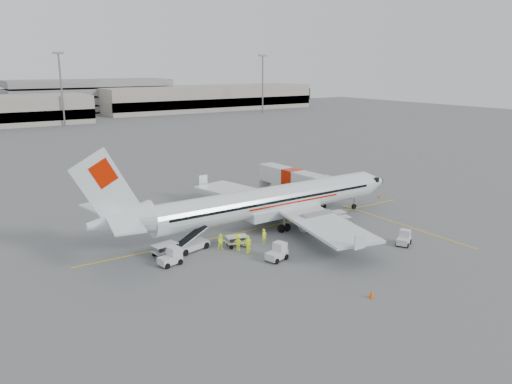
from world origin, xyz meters
TOP-DOWN VIEW (x-y plane):
  - ground at (0.00, 0.00)m, footprint 360.00×360.00m
  - stripe_lead at (0.00, 0.00)m, footprint 44.00×0.20m
  - stripe_cross at (14.00, -8.00)m, footprint 0.20×20.00m
  - terminal_east at (70.00, 145.00)m, footprint 90.00×26.00m
  - parking_garage at (25.00, 160.00)m, footprint 62.00×24.00m
  - treeline at (0.00, 175.00)m, footprint 300.00×3.00m
  - mast_center at (5.00, 118.00)m, footprint 3.20×1.20m
  - mast_east at (80.00, 118.00)m, footprint 3.20×1.20m
  - aircraft at (0.78, -0.26)m, footprint 39.33×30.91m
  - jet_bridge at (10.19, 8.19)m, footprint 3.89×16.49m
  - belt_loader at (-10.60, -2.02)m, footprint 5.42×3.09m
  - tug_fore at (8.68, -12.95)m, footprint 2.29×1.95m
  - tug_mid at (-4.91, -9.00)m, footprint 2.44×1.81m
  - tug_aft at (-13.98, -4.39)m, footprint 2.35×1.62m
  - cart_loaded_a at (-6.13, -3.63)m, footprint 2.43×1.78m
  - cart_loaded_b at (-13.44, -2.00)m, footprint 2.64×1.83m
  - cart_empty_a at (7.61, -4.52)m, footprint 2.42×1.73m
  - cart_empty_b at (8.13, -2.95)m, footprint 2.68×1.90m
  - cone_nose at (20.94, 1.83)m, footprint 0.34×0.34m
  - cone_port at (5.19, 8.60)m, footprint 0.33×0.33m
  - cone_stbd at (-3.22, -19.79)m, footprint 0.42×0.42m
  - crew_a at (-3.26, -4.47)m, footprint 0.63×0.46m
  - crew_b at (-7.90, -3.47)m, footprint 0.95×0.82m
  - crew_c at (-6.62, -4.77)m, footprint 1.25×1.30m
  - crew_d at (-6.17, -5.91)m, footprint 1.19×0.75m

SIDE VIEW (x-z plane):
  - ground at x=0.00m, z-range 0.00..0.00m
  - stripe_lead at x=0.00m, z-range 0.00..0.01m
  - stripe_cross at x=14.00m, z-range 0.00..0.01m
  - cone_port at x=5.19m, z-range 0.00..0.55m
  - cone_nose at x=20.94m, z-range 0.00..0.55m
  - cone_stbd at x=-3.22m, z-range 0.00..0.68m
  - cart_loaded_a at x=-6.13m, z-range 0.00..1.14m
  - cart_empty_a at x=7.61m, z-range 0.00..1.14m
  - cart_loaded_b at x=-13.44m, z-range 0.00..1.27m
  - cart_empty_b at x=8.13m, z-range 0.00..1.27m
  - tug_fore at x=8.68m, z-range 0.00..1.54m
  - crew_a at x=-3.26m, z-range 0.00..1.61m
  - crew_b at x=-7.90m, z-range 0.00..1.66m
  - tug_aft at x=-13.98m, z-range 0.00..1.66m
  - tug_mid at x=-4.91m, z-range 0.00..1.68m
  - crew_c at x=-6.62m, z-range 0.00..1.78m
  - crew_d at x=-6.17m, z-range 0.00..1.88m
  - belt_loader at x=-10.60m, z-range 0.00..2.77m
  - jet_bridge at x=10.19m, z-range 0.00..4.29m
  - treeline at x=0.00m, z-range 0.00..6.00m
  - terminal_east at x=70.00m, z-range 0.00..10.00m
  - aircraft at x=0.78m, z-range 0.00..10.79m
  - parking_garage at x=25.00m, z-range 0.00..14.00m
  - mast_center at x=5.00m, z-range 0.00..22.00m
  - mast_east at x=80.00m, z-range 0.00..22.00m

